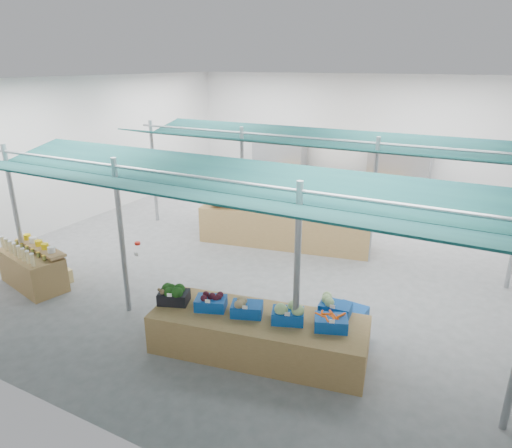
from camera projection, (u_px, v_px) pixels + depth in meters
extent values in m
plane|color=slate|center=(267.00, 249.00, 11.79)|extent=(13.00, 13.00, 0.00)
plane|color=silver|center=(268.00, 79.00, 10.38)|extent=(13.00, 13.00, 0.00)
plane|color=silver|center=(348.00, 134.00, 16.50)|extent=(12.00, 0.00, 12.00)
plane|color=silver|center=(90.00, 149.00, 13.73)|extent=(0.00, 13.00, 13.00)
cylinder|color=gray|center=(16.00, 214.00, 9.72)|extent=(0.10, 0.10, 3.00)
cylinder|color=gray|center=(154.00, 172.00, 13.47)|extent=(0.10, 0.10, 3.00)
cylinder|color=gray|center=(122.00, 238.00, 8.40)|extent=(0.10, 0.10, 3.00)
cylinder|color=gray|center=(242.00, 184.00, 12.14)|extent=(0.10, 0.10, 3.00)
cylinder|color=gray|center=(297.00, 278.00, 6.85)|extent=(0.10, 0.10, 3.00)
cylinder|color=gray|center=(373.00, 202.00, 10.60)|extent=(0.10, 0.10, 3.00)
cylinder|color=gray|center=(197.00, 177.00, 7.17)|extent=(10.00, 0.06, 0.06)
cylinder|color=gray|center=(305.00, 138.00, 10.92)|extent=(10.00, 0.06, 0.06)
cube|color=black|center=(171.00, 191.00, 6.65)|extent=(9.50, 1.28, 0.30)
cube|color=black|center=(219.00, 173.00, 7.74)|extent=(9.50, 1.28, 0.30)
cube|color=black|center=(294.00, 145.00, 10.40)|extent=(9.50, 1.28, 0.30)
cube|color=black|center=(315.00, 137.00, 11.48)|extent=(9.50, 1.28, 0.30)
cube|color=#B23F33|center=(279.00, 160.00, 17.55)|extent=(2.00, 0.50, 2.00)
cube|color=#B23F33|center=(398.00, 173.00, 15.57)|extent=(2.00, 0.50, 2.00)
cube|color=olive|center=(33.00, 270.00, 9.75)|extent=(1.80, 1.10, 0.74)
cube|color=#997247|center=(40.00, 247.00, 9.76)|extent=(1.70, 0.69, 0.06)
cube|color=olive|center=(258.00, 335.00, 7.48)|extent=(3.66, 1.78, 0.68)
cube|color=olive|center=(285.00, 227.00, 11.97)|extent=(4.55, 1.86, 0.95)
cube|color=olive|center=(330.00, 186.00, 16.10)|extent=(4.84, 1.16, 0.87)
cube|color=#0E469D|center=(351.00, 322.00, 7.91)|extent=(0.53, 0.39, 0.60)
imported|color=navy|center=(263.00, 196.00, 13.28)|extent=(0.71, 0.54, 1.77)
imported|color=red|center=(322.00, 204.00, 12.48)|extent=(0.97, 0.82, 1.77)
cube|color=black|center=(174.00, 297.00, 7.76)|extent=(0.59, 0.50, 0.20)
cube|color=white|center=(169.00, 295.00, 7.50)|extent=(0.08, 0.04, 0.06)
cube|color=#0E469D|center=(211.00, 303.00, 7.57)|extent=(0.59, 0.50, 0.20)
cube|color=white|center=(208.00, 301.00, 7.31)|extent=(0.08, 0.04, 0.06)
cube|color=#0E469D|center=(247.00, 309.00, 7.39)|extent=(0.59, 0.50, 0.20)
cube|color=white|center=(245.00, 307.00, 7.13)|extent=(0.08, 0.04, 0.06)
cube|color=#0E469D|center=(288.00, 316.00, 7.19)|extent=(0.59, 0.50, 0.20)
cube|color=white|center=(287.00, 314.00, 6.93)|extent=(0.08, 0.04, 0.06)
cube|color=#0E469D|center=(331.00, 323.00, 7.00)|extent=(0.59, 0.50, 0.20)
cube|color=white|center=(332.00, 321.00, 6.74)|extent=(0.08, 0.04, 0.06)
sphere|color=brown|center=(162.00, 292.00, 7.65)|extent=(0.09, 0.09, 0.09)
sphere|color=brown|center=(159.00, 290.00, 7.64)|extent=(0.06, 0.06, 0.06)
cylinder|color=red|center=(137.00, 243.00, 9.22)|extent=(0.12, 0.12, 0.05)
cube|color=white|center=(136.00, 254.00, 9.25)|extent=(0.10, 0.01, 0.07)
cube|color=#997247|center=(245.00, 203.00, 11.97)|extent=(2.02, 1.33, 0.26)
cube|color=#997247|center=(319.00, 210.00, 11.43)|extent=(1.65, 1.18, 0.26)
cylinder|color=#8C6019|center=(364.00, 214.00, 11.12)|extent=(0.14, 0.14, 0.22)
cone|color=#26661E|center=(365.00, 207.00, 11.06)|extent=(0.12, 0.12, 0.18)
cube|color=#0E469D|center=(335.00, 309.00, 7.39)|extent=(0.53, 0.39, 0.20)
cube|color=white|center=(332.00, 307.00, 7.15)|extent=(0.08, 0.02, 0.06)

